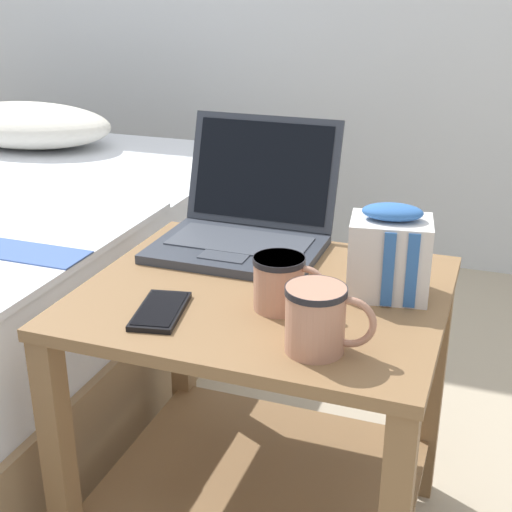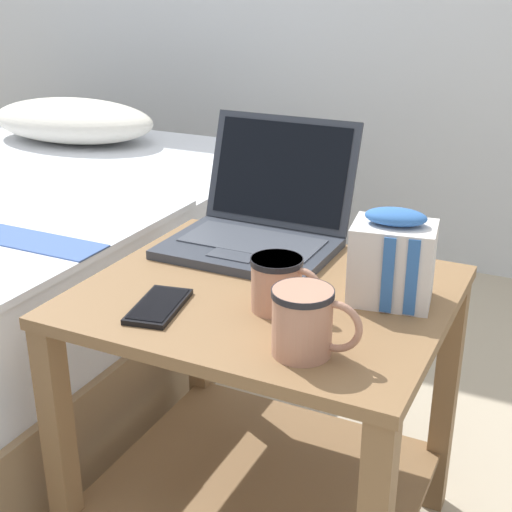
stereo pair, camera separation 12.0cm
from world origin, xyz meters
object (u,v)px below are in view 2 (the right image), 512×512
at_px(mug_front_left, 278,281).
at_px(cell_phone, 159,306).
at_px(laptop, 260,222).
at_px(mug_front_right, 305,319).
at_px(snack_bag, 392,260).

height_order(mug_front_left, cell_phone, mug_front_left).
bearing_deg(mug_front_left, laptop, 121.61).
distance_m(mug_front_left, mug_front_right, 0.15).
xyz_separation_m(mug_front_left, snack_bag, (0.16, 0.12, 0.02)).
relative_size(mug_front_left, mug_front_right, 0.93).
height_order(snack_bag, cell_phone, snack_bag).
bearing_deg(laptop, cell_phone, -93.54).
bearing_deg(snack_bag, mug_front_left, -143.59).
xyz_separation_m(mug_front_left, mug_front_right, (0.09, -0.12, 0.01)).
height_order(mug_front_right, snack_bag, snack_bag).
height_order(mug_front_right, cell_phone, mug_front_right).
xyz_separation_m(mug_front_right, snack_bag, (0.06, 0.23, 0.02)).
bearing_deg(snack_bag, mug_front_right, -105.05).
xyz_separation_m(snack_bag, cell_phone, (-0.34, -0.20, -0.07)).
xyz_separation_m(mug_front_right, cell_phone, (-0.28, 0.03, -0.05)).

